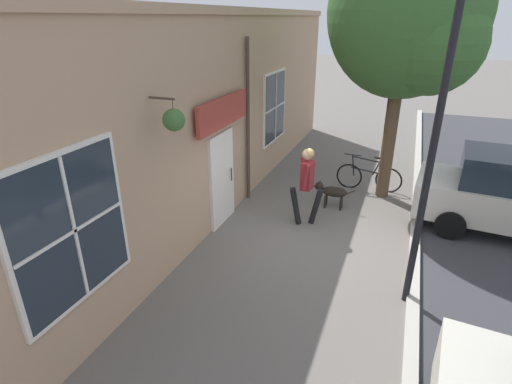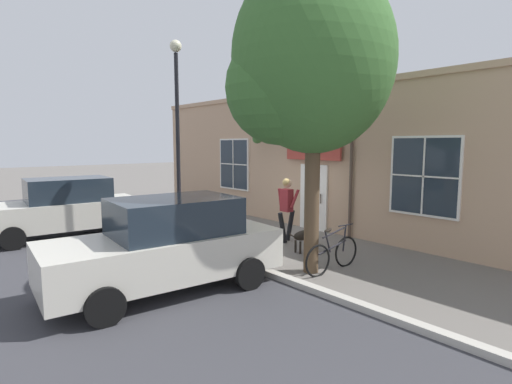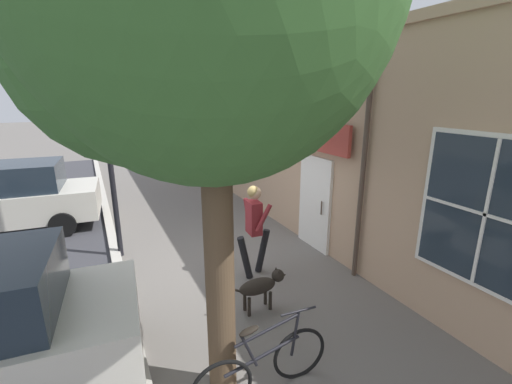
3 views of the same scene
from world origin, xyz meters
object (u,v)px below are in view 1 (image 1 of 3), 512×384
street_lamp (445,83)px  pedestrian_walking (307,179)px  leaning_bicycle (369,177)px  dog_on_leash (332,191)px  street_tree_by_curb (412,18)px

street_lamp → pedestrian_walking: bearing=138.2°
leaning_bicycle → street_lamp: (1.15, -4.55, 3.17)m
dog_on_leash → street_tree_by_curb: street_tree_by_curb is taller
dog_on_leash → leaning_bicycle: leaning_bicycle is taller
pedestrian_walking → street_lamp: street_lamp is taller
street_tree_by_curb → leaning_bicycle: (-0.53, 0.34, -3.95)m
street_tree_by_curb → pedestrian_walking: bearing=-126.9°
pedestrian_walking → street_tree_by_curb: street_tree_by_curb is taller
dog_on_leash → street_tree_by_curb: 4.25m
street_tree_by_curb → leaning_bicycle: bearing=147.1°
pedestrian_walking → leaning_bicycle: 2.85m
street_tree_by_curb → street_lamp: 4.33m
leaning_bicycle → street_tree_by_curb: bearing=-32.9°
pedestrian_walking → street_tree_by_curb: 4.23m
dog_on_leash → street_lamp: (1.88, -3.07, 3.12)m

